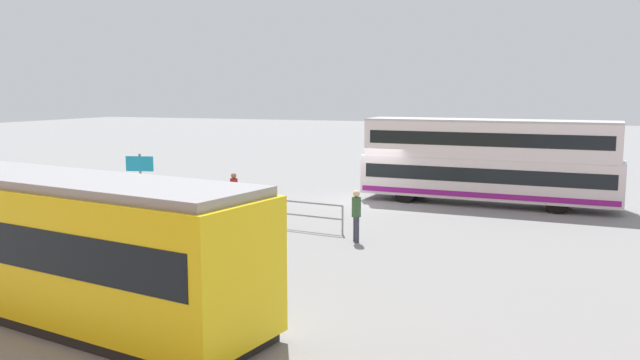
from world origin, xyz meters
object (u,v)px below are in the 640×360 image
object	(u,v)px
info_sign	(140,172)
pedestrian_crossing	(356,212)
pedestrian_near_railing	(234,190)
double_decker_bus	(487,161)

from	to	relation	value
info_sign	pedestrian_crossing	bearing A→B (deg)	170.16
info_sign	pedestrian_near_railing	bearing A→B (deg)	-161.69
double_decker_bus	info_sign	world-z (taller)	double_decker_bus
pedestrian_crossing	double_decker_bus	bearing A→B (deg)	-109.13
pedestrian_crossing	info_sign	distance (m)	10.42
pedestrian_near_railing	double_decker_bus	bearing A→B (deg)	-146.96
double_decker_bus	pedestrian_crossing	bearing A→B (deg)	70.87
double_decker_bus	info_sign	bearing A→B (deg)	29.25
double_decker_bus	info_sign	size ratio (longest dim) A/B	4.56
pedestrian_near_railing	pedestrian_crossing	bearing A→B (deg)	154.75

